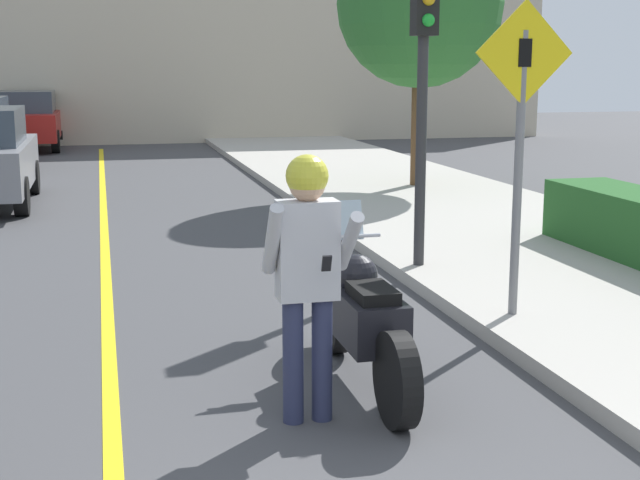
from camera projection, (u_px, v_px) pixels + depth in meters
name	position (u px, v px, depth m)	size (l,w,h in m)	color
road_center_line	(107.00, 310.00, 8.78)	(0.12, 36.00, 0.01)	yellow
building_backdrop	(116.00, 41.00, 27.38)	(28.00, 1.20, 6.30)	beige
motorcycle	(362.00, 319.00, 6.65)	(0.62, 2.29, 1.31)	black
person_biker	(308.00, 259.00, 5.84)	(0.59, 0.49, 1.81)	#282D4C
crossing_sign	(521.00, 129.00, 7.83)	(0.91, 0.08, 2.79)	slate
traffic_light	(424.00, 58.00, 9.71)	(0.26, 0.30, 3.31)	#2D2D30
street_tree	(420.00, 4.00, 16.39)	(3.07, 3.07, 4.89)	brown
parked_car_red	(26.00, 120.00, 25.62)	(1.88, 4.20, 1.68)	black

